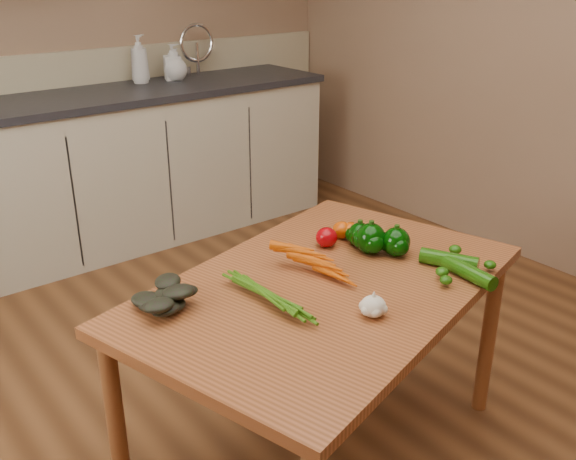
# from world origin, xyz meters

# --- Properties ---
(room) EXTENTS (4.04, 5.04, 2.64)m
(room) POSITION_xyz_m (0.00, 0.17, 1.25)
(room) COLOR brown
(room) RESTS_ON ground
(counter_run) EXTENTS (2.84, 0.64, 1.14)m
(counter_run) POSITION_xyz_m (0.21, 2.19, 0.46)
(counter_run) COLOR #BCB59D
(counter_run) RESTS_ON ground
(table) EXTENTS (1.41, 1.10, 0.67)m
(table) POSITION_xyz_m (0.03, 0.04, 0.59)
(table) COLOR #9D542D
(table) RESTS_ON ground
(soap_bottle_a) EXTENTS (0.14, 0.14, 0.28)m
(soap_bottle_a) POSITION_xyz_m (0.57, 2.34, 1.04)
(soap_bottle_a) COLOR silver
(soap_bottle_a) RESTS_ON counter_run
(soap_bottle_b) EXTENTS (0.13, 0.12, 0.21)m
(soap_bottle_b) POSITION_xyz_m (0.77, 2.31, 1.01)
(soap_bottle_b) COLOR silver
(soap_bottle_b) RESTS_ON counter_run
(soap_bottle_c) EXTENTS (0.20, 0.20, 0.19)m
(soap_bottle_c) POSITION_xyz_m (0.78, 2.29, 0.99)
(soap_bottle_c) COLOR silver
(soap_bottle_c) RESTS_ON counter_run
(carrot_bunch) EXTENTS (0.27, 0.23, 0.06)m
(carrot_bunch) POSITION_xyz_m (-0.03, 0.09, 0.70)
(carrot_bunch) COLOR #C84E04
(carrot_bunch) RESTS_ON table
(leafy_greens) EXTENTS (0.18, 0.16, 0.09)m
(leafy_greens) POSITION_xyz_m (-0.43, 0.19, 0.71)
(leafy_greens) COLOR black
(leafy_greens) RESTS_ON table
(garlic_bulb) EXTENTS (0.07, 0.07, 0.06)m
(garlic_bulb) POSITION_xyz_m (0.00, -0.19, 0.70)
(garlic_bulb) COLOR white
(garlic_bulb) RESTS_ON table
(pepper_a) EXTENTS (0.10, 0.10, 0.10)m
(pepper_a) POSITION_xyz_m (0.30, 0.11, 0.72)
(pepper_a) COLOR #032E02
(pepper_a) RESTS_ON table
(pepper_b) EXTENTS (0.08, 0.08, 0.08)m
(pepper_b) POSITION_xyz_m (0.31, 0.17, 0.71)
(pepper_b) COLOR #032E02
(pepper_b) RESTS_ON table
(pepper_c) EXTENTS (0.10, 0.10, 0.10)m
(pepper_c) POSITION_xyz_m (0.35, 0.04, 0.72)
(pepper_c) COLOR #032E02
(pepper_c) RESTS_ON table
(tomato_a) EXTENTS (0.08, 0.08, 0.07)m
(tomato_a) POSITION_xyz_m (0.21, 0.24, 0.70)
(tomato_a) COLOR #970208
(tomato_a) RESTS_ON table
(tomato_b) EXTENTS (0.07, 0.07, 0.06)m
(tomato_b) POSITION_xyz_m (0.30, 0.26, 0.70)
(tomato_b) COLOR #C04004
(tomato_b) RESTS_ON table
(tomato_c) EXTENTS (0.07, 0.07, 0.06)m
(tomato_c) POSITION_xyz_m (0.33, 0.24, 0.70)
(tomato_c) COLOR #C04004
(tomato_c) RESTS_ON table
(zucchini_a) EXTENTS (0.13, 0.19, 0.05)m
(zucchini_a) POSITION_xyz_m (0.41, -0.13, 0.69)
(zucchini_a) COLOR #174707
(zucchini_a) RESTS_ON table
(zucchini_b) EXTENTS (0.07, 0.20, 0.05)m
(zucchini_b) POSITION_xyz_m (0.40, -0.22, 0.69)
(zucchini_b) COLOR #174707
(zucchini_b) RESTS_ON table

